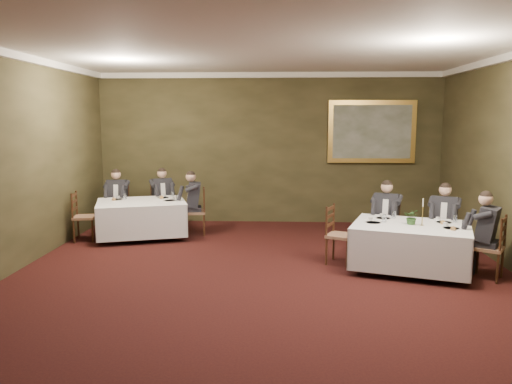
# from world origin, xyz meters

# --- Properties ---
(ground) EXTENTS (10.00, 10.00, 0.00)m
(ground) POSITION_xyz_m (0.00, 0.00, 0.00)
(ground) COLOR black
(ground) RESTS_ON ground
(ceiling) EXTENTS (8.00, 10.00, 0.10)m
(ceiling) POSITION_xyz_m (0.00, 0.00, 3.50)
(ceiling) COLOR silver
(ceiling) RESTS_ON back_wall
(back_wall) EXTENTS (8.00, 0.10, 3.50)m
(back_wall) POSITION_xyz_m (0.00, 5.00, 1.75)
(back_wall) COLOR #2D2A16
(back_wall) RESTS_ON ground
(front_wall) EXTENTS (8.00, 0.10, 3.50)m
(front_wall) POSITION_xyz_m (0.00, -5.00, 1.75)
(front_wall) COLOR #2D2A16
(front_wall) RESTS_ON ground
(crown_molding) EXTENTS (8.00, 10.00, 0.12)m
(crown_molding) POSITION_xyz_m (0.00, 0.00, 3.44)
(crown_molding) COLOR white
(crown_molding) RESTS_ON back_wall
(table_main) EXTENTS (2.16, 1.88, 0.67)m
(table_main) POSITION_xyz_m (2.37, 1.20, 0.45)
(table_main) COLOR black
(table_main) RESTS_ON ground
(table_second) EXTENTS (2.10, 1.82, 0.67)m
(table_second) POSITION_xyz_m (-2.60, 3.26, 0.45)
(table_second) COLOR black
(table_second) RESTS_ON ground
(chair_main_backleft) EXTENTS (0.57, 0.56, 1.00)m
(chair_main_backleft) POSITION_xyz_m (2.20, 2.24, 0.28)
(chair_main_backleft) COLOR brown
(chair_main_backleft) RESTS_ON ground
(diner_main_backleft) EXTENTS (0.56, 0.60, 1.35)m
(diner_main_backleft) POSITION_xyz_m (2.20, 2.23, 0.51)
(diner_main_backleft) COLOR black
(diner_main_backleft) RESTS_ON chair_main_backleft
(chair_main_backright) EXTENTS (0.57, 0.56, 1.00)m
(chair_main_backright) POSITION_xyz_m (3.13, 1.93, 0.28)
(chair_main_backright) COLOR brown
(chair_main_backright) RESTS_ON ground
(diner_main_backright) EXTENTS (0.56, 0.60, 1.35)m
(diner_main_backright) POSITION_xyz_m (3.12, 1.92, 0.51)
(diner_main_backright) COLOR black
(diner_main_backright) RESTS_ON chair_main_backright
(chair_main_endleft) EXTENTS (0.56, 0.57, 1.00)m
(chair_main_endleft) POSITION_xyz_m (1.28, 1.56, 0.28)
(chair_main_endleft) COLOR brown
(chair_main_endleft) RESTS_ON ground
(chair_main_endright) EXTENTS (0.59, 0.60, 1.00)m
(chair_main_endright) POSITION_xyz_m (3.46, 0.84, 0.28)
(chair_main_endright) COLOR brown
(chair_main_endright) RESTS_ON ground
(diner_main_endright) EXTENTS (0.62, 0.60, 1.35)m
(diner_main_endright) POSITION_xyz_m (3.46, 0.84, 0.51)
(diner_main_endright) COLOR black
(diner_main_endright) RESTS_ON chair_main_endright
(chair_sec_backleft) EXTENTS (0.46, 0.45, 1.00)m
(chair_sec_backleft) POSITION_xyz_m (-3.32, 3.99, 0.28)
(chair_sec_backleft) COLOR brown
(chair_sec_backleft) RESTS_ON ground
(diner_sec_backleft) EXTENTS (0.44, 0.50, 1.35)m
(diner_sec_backleft) POSITION_xyz_m (-3.32, 3.98, 0.51)
(diner_sec_backleft) COLOR black
(diner_sec_backleft) RESTS_ON chair_sec_backleft
(chair_sec_backright) EXTENTS (0.58, 0.58, 1.00)m
(chair_sec_backright) POSITION_xyz_m (-2.41, 4.27, 0.28)
(chair_sec_backright) COLOR brown
(chair_sec_backright) RESTS_ON ground
(diner_sec_backright) EXTENTS (0.58, 0.61, 1.35)m
(diner_sec_backright) POSITION_xyz_m (-2.41, 4.26, 0.51)
(diner_sec_backright) COLOR black
(diner_sec_backright) RESTS_ON chair_sec_backright
(chair_sec_endright) EXTENTS (0.48, 0.50, 1.00)m
(chair_sec_endright) POSITION_xyz_m (-1.52, 3.59, 0.28)
(chair_sec_endright) COLOR brown
(chair_sec_endright) RESTS_ON ground
(diner_sec_endright) EXTENTS (0.54, 0.47, 1.35)m
(diner_sec_endright) POSITION_xyz_m (-1.53, 3.59, 0.51)
(diner_sec_endright) COLOR black
(diner_sec_endright) RESTS_ON chair_sec_endright
(chair_sec_endleft) EXTENTS (0.49, 0.50, 1.00)m
(chair_sec_endleft) POSITION_xyz_m (-3.68, 2.93, 0.28)
(chair_sec_endleft) COLOR brown
(chair_sec_endleft) RESTS_ON ground
(centerpiece) EXTENTS (0.31, 0.29, 0.27)m
(centerpiece) POSITION_xyz_m (2.38, 1.21, 0.90)
(centerpiece) COLOR #2D5926
(centerpiece) RESTS_ON table_main
(candlestick) EXTENTS (0.07, 0.07, 0.45)m
(candlestick) POSITION_xyz_m (2.52, 1.15, 0.93)
(candlestick) COLOR #B09035
(candlestick) RESTS_ON table_main
(place_setting_table_main) EXTENTS (0.33, 0.31, 0.14)m
(place_setting_table_main) POSITION_xyz_m (2.08, 1.74, 0.80)
(place_setting_table_main) COLOR white
(place_setting_table_main) RESTS_ON table_main
(place_setting_table_second) EXTENTS (0.33, 0.31, 0.14)m
(place_setting_table_second) POSITION_xyz_m (-3.11, 3.50, 0.80)
(place_setting_table_second) COLOR white
(place_setting_table_second) RESTS_ON table_second
(painting) EXTENTS (2.00, 0.09, 1.44)m
(painting) POSITION_xyz_m (2.37, 4.94, 2.15)
(painting) COLOR gold
(painting) RESTS_ON back_wall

